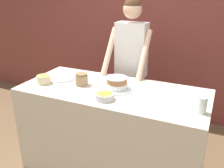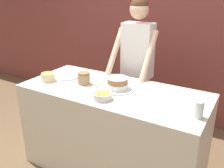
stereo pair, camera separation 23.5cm
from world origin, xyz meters
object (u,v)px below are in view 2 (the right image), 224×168
Objects in this scene: cake at (117,84)px; frosting_bowl_orange at (102,96)px; frosting_bowl_olive at (48,77)px; person_baker at (137,57)px; ceramic_plate at (68,77)px; stoneware_jar at (84,78)px; drinking_glass at (198,109)px.

cake is 0.27m from frosting_bowl_orange.
cake is at bearing 12.87° from frosting_bowl_olive.
person_baker is 12.53× the size of frosting_bowl_olive.
ceramic_plate is (-0.54, -0.62, -0.16)m from person_baker.
stoneware_jar is at bearing 148.93° from frosting_bowl_orange.
frosting_bowl_olive is (-0.74, -0.17, -0.01)m from cake.
person_baker is 0.84m from ceramic_plate.
drinking_glass is at bearing -0.31° from frosting_bowl_olive.
cake is 0.37m from stoneware_jar.
person_baker reaches higher than drinking_glass.
drinking_glass is 0.59× the size of ceramic_plate.
cake is 0.82m from drinking_glass.
frosting_bowl_olive is 0.62× the size of ceramic_plate.
person_baker is at bearing 49.02° from ceramic_plate.
drinking_glass reaches higher than stoneware_jar.
stoneware_jar is (0.38, 0.12, 0.01)m from frosting_bowl_olive.
frosting_bowl_orange is 1.33× the size of stoneware_jar.
cake is at bearing 90.00° from frosting_bowl_orange.
cake is at bearing -81.64° from person_baker.
frosting_bowl_orange is 0.73× the size of ceramic_plate.
person_baker is 0.91m from frosting_bowl_orange.
frosting_bowl_orange reaches higher than ceramic_plate.
frosting_bowl_olive is at bearing -122.05° from ceramic_plate.
cake is at bearing -0.86° from ceramic_plate.
stoneware_jar is at bearing -111.85° from person_baker.
stoneware_jar is (-1.17, 0.13, -0.01)m from drinking_glass.
frosting_bowl_olive is 0.22m from ceramic_plate.
person_baker is 5.22× the size of cake.
ceramic_plate is at bearing 172.54° from drinking_glass.
ceramic_plate is at bearing -130.98° from person_baker.
stoneware_jar is (0.27, -0.06, 0.05)m from ceramic_plate.
ceramic_plate is 0.28m from stoneware_jar.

